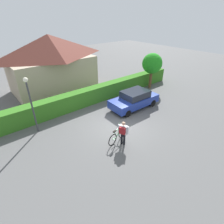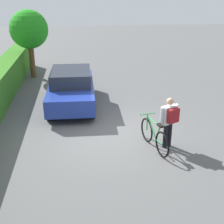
% 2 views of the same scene
% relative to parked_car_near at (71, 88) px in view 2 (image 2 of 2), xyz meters
% --- Properties ---
extents(ground_plane, '(60.00, 60.00, 0.00)m').
position_rel_parked_car_near_xyz_m(ground_plane, '(-2.75, -1.24, -0.73)').
color(ground_plane, '#565656').
extents(parked_car_near, '(4.10, 1.82, 1.43)m').
position_rel_parked_car_near_xyz_m(parked_car_near, '(0.00, 0.00, 0.00)').
color(parked_car_near, navy).
rests_on(parked_car_near, ground).
extents(bicycle, '(1.68, 0.57, 0.91)m').
position_rel_parked_car_near_xyz_m(bicycle, '(-3.84, -2.39, -0.33)').
color(bicycle, black).
rests_on(bicycle, ground).
extents(person_rider, '(0.48, 0.58, 1.53)m').
position_rel_parked_car_near_xyz_m(person_rider, '(-3.81, -2.82, 0.19)').
color(person_rider, black).
rests_on(person_rider, ground).
extents(tree_kerbside, '(1.92, 1.92, 3.42)m').
position_rel_parked_car_near_xyz_m(tree_kerbside, '(4.40, 2.05, 1.69)').
color(tree_kerbside, brown).
rests_on(tree_kerbside, ground).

